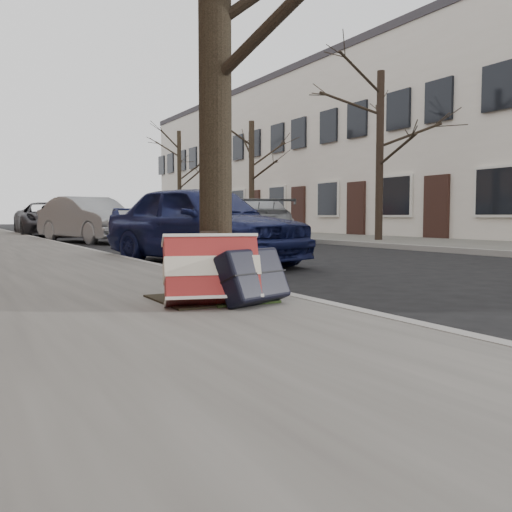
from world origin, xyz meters
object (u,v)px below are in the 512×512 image
suitcase_navy (253,276)px  car_near_mid (90,220)px  car_near_front (203,224)px  suitcase_red (212,270)px

suitcase_navy → car_near_mid: car_near_mid is taller
car_near_front → car_near_mid: bearing=72.8°
suitcase_red → car_near_front: (2.03, 4.86, 0.29)m
car_near_front → suitcase_navy: bearing=-125.7°
suitcase_red → car_near_mid: 14.00m
suitcase_navy → car_near_mid: bearing=62.5°
suitcase_red → car_near_mid: size_ratio=0.17×
suitcase_red → car_near_mid: (2.15, 13.83, 0.31)m
suitcase_red → car_near_front: bearing=83.0°
suitcase_red → suitcase_navy: 0.32m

